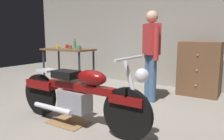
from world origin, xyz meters
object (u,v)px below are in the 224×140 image
Objects in this scene: person_standing at (151,52)px; mug_red_diner at (67,46)px; mug_yellow_tall at (57,46)px; mug_brown_stoneware at (70,47)px; wooden_dresser at (199,69)px; mug_green_speckled at (79,48)px; bottle at (75,44)px; motorcycle at (78,94)px.

person_standing is 2.35m from mug_red_diner.
mug_red_diner is 0.24m from mug_yellow_tall.
wooden_dresser is at bearing 14.17° from mug_brown_stoneware.
mug_green_speckled reaches higher than mug_brown_stoneware.
mug_brown_stoneware is at bearing -26.10° from mug_red_diner.
bottle reaches higher than wooden_dresser.
mug_brown_stoneware is at bearing 9.22° from mug_yellow_tall.
mug_green_speckled is at bearing -17.91° from mug_brown_stoneware.
person_standing reaches higher than mug_brown_stoneware.
mug_red_diner is at bearing 38.44° from mug_yellow_tall.
mug_green_speckled is (0.40, -0.13, 0.00)m from mug_brown_stoneware.
mug_red_diner and mug_yellow_tall have the same top height.
mug_yellow_tall is at bearing 142.28° from motorcycle.
mug_red_diner is (-2.34, 0.23, 0.02)m from person_standing.
bottle is (-1.83, 1.97, 0.55)m from motorcycle.
mug_red_diner is at bearing 40.68° from person_standing.
mug_yellow_tall is 0.94× the size of mug_brown_stoneware.
mug_red_diner is at bearing -154.26° from bottle.
mug_red_diner is at bearing 153.90° from mug_brown_stoneware.
mug_yellow_tall reaches higher than mug_brown_stoneware.
mug_green_speckled is (-1.42, 1.67, 0.50)m from motorcycle.
mug_brown_stoneware is at bearing 162.09° from mug_green_speckled.
wooden_dresser reaches higher than mug_red_diner.
person_standing reaches higher than mug_yellow_tall.
person_standing is at bearing -8.28° from bottle.
person_standing reaches higher than mug_green_speckled.
person_standing is 2.17m from mug_brown_stoneware.
motorcycle is 2.73m from wooden_dresser.
motorcycle is 1.99× the size of wooden_dresser.
mug_red_diner is at bearing 159.43° from mug_green_speckled.
bottle reaches higher than mug_yellow_tall.
mug_brown_stoneware is (-2.86, -0.72, 0.39)m from wooden_dresser.
bottle is (-2.86, -0.55, 0.45)m from wooden_dresser.
mug_green_speckled is (0.77, -0.07, -0.00)m from mug_yellow_tall.
mug_yellow_tall is 0.90× the size of mug_green_speckled.
mug_brown_stoneware is at bearing 136.04° from motorcycle.
motorcycle is 2.25m from mug_green_speckled.
mug_red_diner is 1.14× the size of mug_yellow_tall.
mug_red_diner is 0.20m from bottle.
mug_brown_stoneware is 0.18m from bottle.
motorcycle is 1.76m from person_standing.
mug_yellow_tall is at bearing -170.78° from mug_brown_stoneware.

